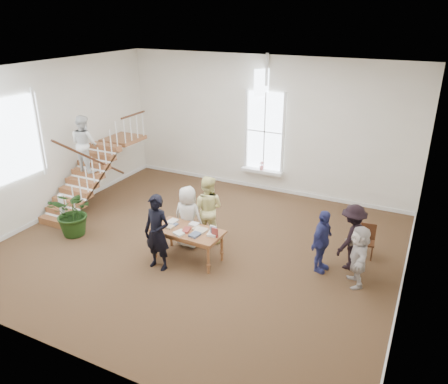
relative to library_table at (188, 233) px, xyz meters
The scene contains 12 objects.
ground 1.01m from the library_table, 94.49° to the left, with size 10.00×10.00×0.00m, color #46301B.
room_shell 5.10m from the library_table, 90.62° to the left, with size 10.49×10.00×10.00m.
staircase 4.71m from the library_table, 161.81° to the left, with size 1.10×4.10×2.92m.
library_table is the anchor object (origin of this frame).
police_officer 0.82m from the library_table, 125.13° to the right, with size 0.69×0.45×1.89m, color black.
elderly_woman 0.71m from the library_table, 120.83° to the left, with size 0.81×0.53×1.66m, color silver.
person_yellow 1.12m from the library_table, 93.00° to the left, with size 0.89×0.69×1.83m, color #F6EF99.
woman_cluster_a 3.21m from the library_table, 17.17° to the left, with size 0.92×0.38×1.56m, color navy.
woman_cluster_b 3.92m from the library_table, 20.86° to the left, with size 1.06×0.61×1.64m, color black.
woman_cluster_c 4.02m from the library_table, 10.72° to the left, with size 1.35×0.43×1.46m, color beige.
floor_plant 3.47m from the library_table, behind, with size 1.22×1.05×1.35m, color #1A3711.
side_chair 4.49m from the library_table, 28.48° to the left, with size 0.41×0.41×0.86m.
Camera 1 is at (5.03, -8.80, 5.80)m, focal length 35.00 mm.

